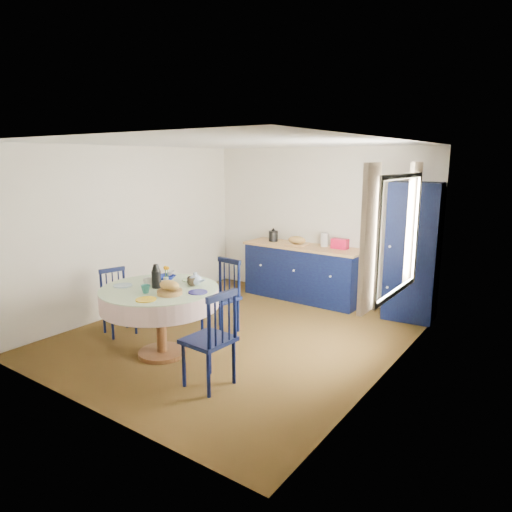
{
  "coord_description": "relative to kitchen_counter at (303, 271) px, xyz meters",
  "views": [
    {
      "loc": [
        3.5,
        -4.55,
        2.3
      ],
      "look_at": [
        0.17,
        0.2,
        1.07
      ],
      "focal_mm": 32.0,
      "sensor_mm": 36.0,
      "label": 1
    }
  ],
  "objects": [
    {
      "name": "mug_c",
      "position": [
        -0.01,
        -2.67,
        0.42
      ],
      "size": [
        0.14,
        0.14,
        0.11
      ],
      "primitive_type": "imported",
      "color": "black",
      "rests_on": "dining_table"
    },
    {
      "name": "kitchen_counter",
      "position": [
        0.0,
        0.0,
        0.0
      ],
      "size": [
        2.05,
        0.66,
        1.15
      ],
      "rotation": [
        0.0,
        0.0,
        -0.01
      ],
      "color": "black",
      "rests_on": "floor"
    },
    {
      "name": "pantry_cabinet",
      "position": [
        1.76,
        0.04,
        0.53
      ],
      "size": [
        0.75,
        0.57,
        1.99
      ],
      "rotation": [
        0.0,
        0.0,
        0.1
      ],
      "color": "black",
      "rests_on": "floor"
    },
    {
      "name": "dining_table",
      "position": [
        -0.26,
        -2.96,
        0.24
      ],
      "size": [
        1.38,
        1.38,
        1.11
      ],
      "color": "#4F2E16",
      "rests_on": "floor"
    },
    {
      "name": "floor",
      "position": [
        0.1,
        -1.96,
        -0.47
      ],
      "size": [
        4.5,
        4.5,
        0.0
      ],
      "primitive_type": "plane",
      "color": "black",
      "rests_on": "ground"
    },
    {
      "name": "window",
      "position": [
        2.05,
        -1.66,
        1.05
      ],
      "size": [
        0.1,
        1.74,
        1.45
      ],
      "color": "white",
      "rests_on": "wall_right"
    },
    {
      "name": "wall_left",
      "position": [
        -1.9,
        -1.96,
        0.78
      ],
      "size": [
        0.02,
        4.5,
        2.5
      ],
      "primitive_type": "cube",
      "color": "white",
      "rests_on": "floor"
    },
    {
      "name": "wall_right",
      "position": [
        2.1,
        -1.96,
        0.78
      ],
      "size": [
        0.02,
        4.5,
        2.5
      ],
      "primitive_type": "cube",
      "color": "white",
      "rests_on": "floor"
    },
    {
      "name": "chair_left",
      "position": [
        -1.27,
        -2.79,
        -0.03
      ],
      "size": [
        0.47,
        0.48,
        0.88
      ],
      "rotation": [
        0.0,
        0.0,
        1.28
      ],
      "color": "black",
      "rests_on": "floor"
    },
    {
      "name": "ceiling",
      "position": [
        0.1,
        -1.96,
        2.03
      ],
      "size": [
        4.5,
        4.5,
        0.0
      ],
      "primitive_type": "plane",
      "rotation": [
        3.14,
        0.0,
        0.0
      ],
      "color": "white",
      "rests_on": "wall_back"
    },
    {
      "name": "chair_far",
      "position": [
        -0.17,
        -1.94,
        0.03
      ],
      "size": [
        0.48,
        0.46,
        0.99
      ],
      "rotation": [
        0.0,
        0.0,
        -0.1
      ],
      "color": "black",
      "rests_on": "floor"
    },
    {
      "name": "mug_b",
      "position": [
        -0.23,
        -3.2,
        0.41
      ],
      "size": [
        0.1,
        0.1,
        0.09
      ],
      "primitive_type": "imported",
      "color": "teal",
      "rests_on": "dining_table"
    },
    {
      "name": "mug_a",
      "position": [
        -0.43,
        -2.97,
        0.41
      ],
      "size": [
        0.12,
        0.12,
        0.09
      ],
      "primitive_type": "imported",
      "color": "silver",
      "rests_on": "dining_table"
    },
    {
      "name": "cobalt_bowl",
      "position": [
        -0.46,
        -2.68,
        0.39
      ],
      "size": [
        0.24,
        0.24,
        0.06
      ],
      "primitive_type": "imported",
      "color": "navy",
      "rests_on": "dining_table"
    },
    {
      "name": "mug_d",
      "position": [
        -0.48,
        -2.55,
        0.41
      ],
      "size": [
        0.1,
        0.1,
        0.09
      ],
      "primitive_type": "imported",
      "color": "silver",
      "rests_on": "dining_table"
    },
    {
      "name": "chair_right",
      "position": [
        0.74,
        -3.21,
        0.05
      ],
      "size": [
        0.47,
        0.49,
        1.04
      ],
      "rotation": [
        0.0,
        0.0,
        -1.63
      ],
      "color": "black",
      "rests_on": "floor"
    },
    {
      "name": "wall_back",
      "position": [
        0.1,
        0.29,
        0.78
      ],
      "size": [
        4.0,
        0.02,
        2.5
      ],
      "primitive_type": "cube",
      "color": "white",
      "rests_on": "floor"
    }
  ]
}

